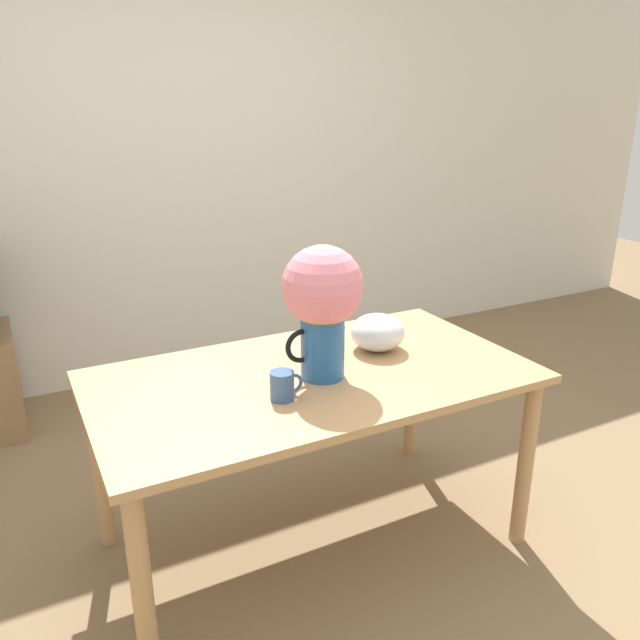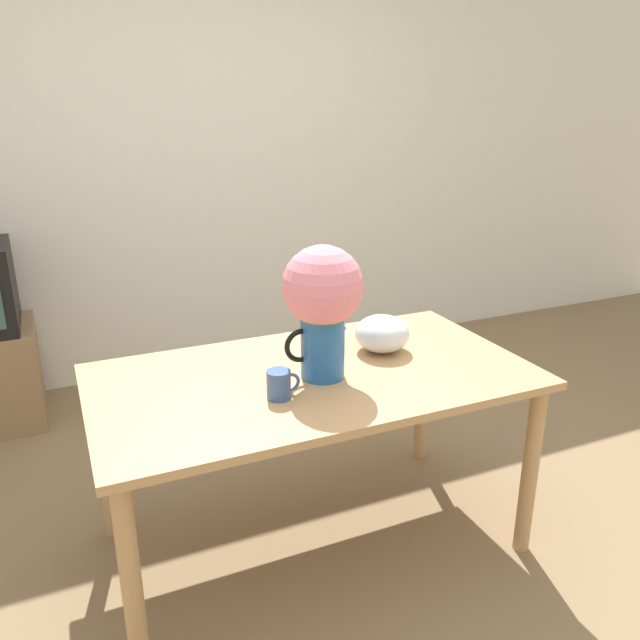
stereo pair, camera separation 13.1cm
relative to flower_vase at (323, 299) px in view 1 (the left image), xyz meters
The scene contains 6 objects.
ground_plane 1.01m from the flower_vase, 55.34° to the right, with size 12.00×12.00×0.00m, color #7F6647.
wall_back 1.98m from the flower_vase, 88.22° to the left, with size 8.00×0.05×2.60m.
table 0.38m from the flower_vase, 117.30° to the left, with size 1.55×0.85×0.72m.
flower_vase is the anchor object (origin of this frame).
coffee_mug 0.32m from the flower_vase, 153.43° to the right, with size 0.11×0.08×0.10m.
white_bowl 0.40m from the flower_vase, 22.26° to the left, with size 0.21×0.21×0.14m.
Camera 1 is at (-1.00, -1.69, 1.64)m, focal length 35.00 mm.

